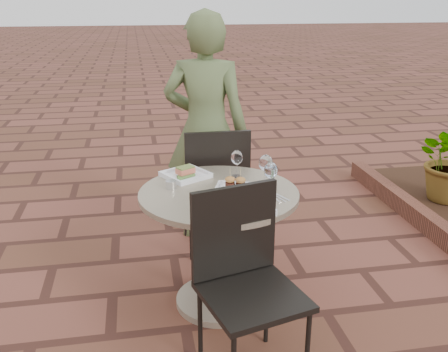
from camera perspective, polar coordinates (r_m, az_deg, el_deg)
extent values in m
plane|color=brown|center=(3.34, 2.14, -12.01)|extent=(60.00, 60.00, 0.00)
cylinder|color=gray|center=(3.13, -0.56, -13.92)|extent=(0.52, 0.52, 0.04)
cylinder|color=gray|center=(2.96, -0.58, -8.61)|extent=(0.08, 0.08, 0.70)
cylinder|color=tan|center=(2.80, -0.60, -2.05)|extent=(0.90, 0.90, 0.03)
cube|color=black|center=(3.60, -1.20, -1.51)|extent=(0.44, 0.44, 0.03)
cube|color=black|center=(3.32, -0.70, 1.26)|extent=(0.44, 0.03, 0.46)
cylinder|color=black|center=(3.89, 1.16, -3.48)|extent=(0.02, 0.02, 0.44)
cylinder|color=black|center=(3.84, -4.43, -3.86)|extent=(0.02, 0.02, 0.44)
cylinder|color=black|center=(3.55, 2.35, -5.88)|extent=(0.02, 0.02, 0.44)
cylinder|color=black|center=(3.49, -3.79, -6.34)|extent=(0.02, 0.02, 0.44)
cube|color=black|center=(2.39, 3.30, -13.57)|extent=(0.54, 0.54, 0.03)
cube|color=black|center=(2.42, 1.17, -6.25)|extent=(0.43, 0.14, 0.46)
cylinder|color=black|center=(2.47, 9.50, -19.04)|extent=(0.02, 0.02, 0.44)
cylinder|color=black|center=(2.59, -2.75, -16.69)|extent=(0.02, 0.02, 0.44)
cylinder|color=black|center=(2.73, 4.90, -14.64)|extent=(0.02, 0.02, 0.44)
imported|color=#4E5E34|center=(3.65, -2.10, 5.32)|extent=(0.71, 0.57, 1.69)
cube|color=white|center=(3.03, -4.41, 0.02)|extent=(0.32, 0.32, 0.01)
cube|color=#E36C50|center=(3.02, -4.43, 0.62)|extent=(0.12, 0.11, 0.03)
cube|color=#5D6E31|center=(3.01, -4.44, 1.00)|extent=(0.12, 0.10, 0.01)
cube|color=white|center=(2.78, 1.29, -1.81)|extent=(0.28, 0.28, 0.01)
cube|color=white|center=(2.56, 2.31, -3.80)|extent=(0.30, 0.30, 0.01)
ellipsoid|color=#C04F6B|center=(2.49, 1.71, -4.10)|extent=(0.05, 0.04, 0.02)
cylinder|color=white|center=(2.79, 5.29, -1.87)|extent=(0.06, 0.06, 0.00)
cylinder|color=white|center=(2.78, 5.32, -1.07)|extent=(0.01, 0.01, 0.08)
ellipsoid|color=white|center=(2.75, 5.37, 0.62)|extent=(0.08, 0.08, 0.09)
cylinder|color=white|center=(2.75, 5.37, 0.52)|extent=(0.06, 0.06, 0.04)
cylinder|color=white|center=(3.03, 1.45, -0.02)|extent=(0.06, 0.06, 0.00)
cylinder|color=white|center=(3.02, 1.46, 0.67)|extent=(0.01, 0.01, 0.07)
ellipsoid|color=white|center=(2.99, 1.47, 2.14)|extent=(0.07, 0.07, 0.09)
cylinder|color=white|center=(2.89, 4.72, -1.06)|extent=(0.07, 0.07, 0.00)
cylinder|color=white|center=(2.88, 4.74, -0.25)|extent=(0.01, 0.01, 0.08)
ellipsoid|color=white|center=(2.85, 4.80, 1.48)|extent=(0.08, 0.08, 0.10)
cylinder|color=silver|center=(2.85, -6.06, -0.97)|extent=(0.07, 0.07, 0.05)
cube|color=brown|center=(4.14, 23.52, -5.91)|extent=(0.12, 3.00, 0.15)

